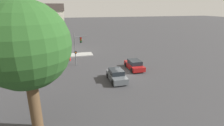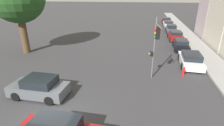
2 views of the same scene
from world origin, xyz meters
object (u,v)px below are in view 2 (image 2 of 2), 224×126
Objects in this scene: parked_car_0 at (191,59)px; parked_car_1 at (181,45)px; parked_car_2 at (175,36)px; parked_car_4 at (168,24)px; fire_hydrant at (184,71)px; crossing_car_0 at (39,87)px; parked_car_5 at (166,20)px; traffic_signal at (155,42)px; parked_car_3 at (171,29)px.

parked_car_1 is (-0.08, 5.69, -0.01)m from parked_car_0.
parked_car_2 reaches higher than parked_car_1.
fire_hydrant is at bearing 176.32° from parked_car_4.
parked_car_4 is (-0.17, 22.72, 0.00)m from parked_car_0.
crossing_car_0 is 38.64m from parked_car_5.
parked_car_0 is at bearing -177.44° from parked_car_1.
traffic_signal is 1.28× the size of crossing_car_0.
parked_car_0 is 4.98× the size of fire_hydrant.
parked_car_1 is 0.95× the size of parked_car_2.
traffic_signal is 5.71× the size of fire_hydrant.
parked_car_0 is at bearing -144.82° from crossing_car_0.
crossing_car_0 is 4.45× the size of fire_hydrant.
parked_car_1 reaches higher than parked_car_4.
parked_car_0 is 0.95× the size of parked_car_4.
crossing_car_0 reaches higher than parked_car_1.
parked_car_5 is at bearing -107.74° from crossing_car_0.
parked_car_0 is 1.04× the size of parked_car_1.
parked_car_5 is 4.40× the size of fire_hydrant.
parked_car_5 is (0.02, 22.74, 0.01)m from parked_car_1.
parked_car_1 reaches higher than fire_hydrant.
parked_car_3 reaches higher than parked_car_4.
parked_car_3 is at bearing 178.44° from parked_car_4.
parked_car_5 is at bearing -103.91° from traffic_signal.
parked_car_1 is 8.62m from fire_hydrant.
crossing_car_0 is 0.88× the size of parked_car_2.
parked_car_2 reaches higher than fire_hydrant.
parked_car_4 is 1.19× the size of parked_car_5.
parked_car_3 is (-0.09, 11.09, 0.05)m from parked_car_1.
parked_car_1 is at bearing -118.40° from traffic_signal.
parked_car_0 is 11.05m from parked_car_2.
traffic_signal is at bearing 164.52° from parked_car_2.
parked_car_5 is (11.83, 36.78, -0.04)m from crossing_car_0.
parked_car_3 is at bearing 2.55° from parked_car_0.
parked_car_1 is at bearing 82.96° from fire_hydrant.
parked_car_0 is 28.43m from parked_car_5.
fire_hydrant is at bearing 174.73° from parked_car_1.
parked_car_1 is at bearing 2.76° from parked_car_0.
traffic_signal is 4.22m from fire_hydrant.
crossing_car_0 is 33.21m from parked_car_4.
parked_car_2 is 17.38m from parked_car_5.
parked_car_4 is (3.75, 26.92, -2.71)m from traffic_signal.
parked_car_4 is at bearing 87.83° from fire_hydrant.
parked_car_1 is 1.03× the size of parked_car_3.
parked_car_4 is at bearing -1.39° from parked_car_2.
parked_car_3 is at bearing 178.07° from parked_car_5.
parked_car_2 is at bearing 85.89° from fire_hydrant.
crossing_car_0 is at bearing 154.51° from parked_car_3.
parked_car_4 is at bearing 2.39° from parked_car_0.
traffic_signal reaches higher than parked_car_2.
fire_hydrant is (2.78, 1.33, -2.88)m from traffic_signal.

